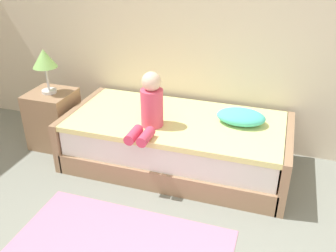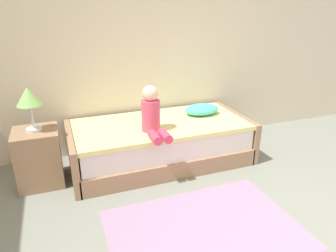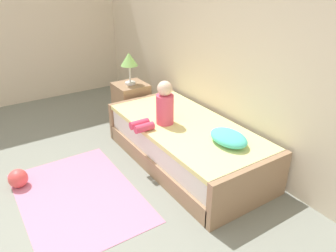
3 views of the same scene
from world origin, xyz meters
name	(u,v)px [view 2 (image 2 of 3)]	position (x,y,z in m)	size (l,w,h in m)	color
wall_rear	(180,33)	(0.00, 2.60, 1.45)	(7.20, 0.10, 2.90)	beige
bed	(161,142)	(-0.49, 2.00, 0.25)	(2.11, 1.00, 0.50)	#997556
nightstand	(39,157)	(-1.84, 1.98, 0.30)	(0.44, 0.44, 0.60)	#997556
table_lamp	(29,98)	(-1.84, 1.98, 0.94)	(0.24, 0.24, 0.45)	silver
child_figure	(152,114)	(-0.66, 1.77, 0.70)	(0.20, 0.51, 0.50)	#E04C6B
pillow	(202,109)	(0.09, 2.10, 0.56)	(0.44, 0.30, 0.13)	#4CCCBC
area_rug	(205,229)	(-0.55, 0.70, 0.00)	(1.60, 1.10, 0.01)	pink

